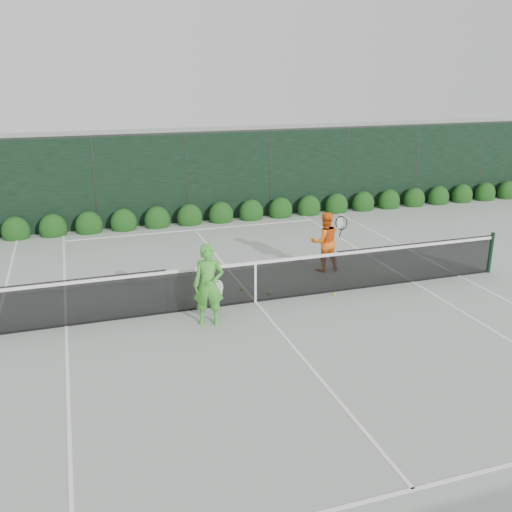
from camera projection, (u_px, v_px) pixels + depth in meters
name	position (u px, v px, depth m)	size (l,w,h in m)	color
ground	(255.00, 302.00, 12.97)	(80.00, 80.00, 0.00)	gray
tennis_net	(254.00, 280.00, 12.80)	(12.90, 0.10, 1.07)	black
player_woman	(209.00, 285.00, 11.63)	(0.72, 0.58, 1.71)	green
player_man	(325.00, 242.00, 14.79)	(0.88, 0.64, 1.56)	orange
court_lines	(255.00, 302.00, 12.97)	(11.03, 23.83, 0.01)	white
windscreen_fence	(303.00, 280.00, 10.05)	(32.00, 21.07, 3.06)	black
hedge_row	(190.00, 218.00, 19.34)	(31.66, 0.65, 0.94)	#0E350E
tennis_balls	(272.00, 295.00, 13.31)	(2.23, 1.05, 0.07)	#B6D72F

